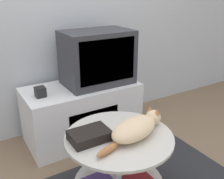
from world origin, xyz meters
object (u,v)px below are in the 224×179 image
object	(u,v)px
tv	(97,58)
dvd_box	(90,135)
cat	(136,128)
speaker	(40,92)

from	to	relation	value
tv	dvd_box	xyz separation A→B (m)	(-0.50, -0.82, -0.23)
tv	dvd_box	bearing A→B (deg)	-121.20
cat	tv	bearing A→B (deg)	59.43
speaker	cat	world-z (taller)	cat
speaker	cat	distance (m)	0.94
tv	speaker	xyz separation A→B (m)	(-0.56, -0.05, -0.20)
speaker	tv	bearing A→B (deg)	4.80
dvd_box	cat	distance (m)	0.29
tv	speaker	size ratio (longest dim) A/B	7.56
tv	cat	size ratio (longest dim) A/B	1.10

